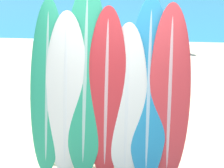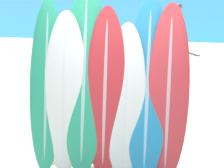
# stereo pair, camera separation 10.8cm
# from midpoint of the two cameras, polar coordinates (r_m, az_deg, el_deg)

# --- Properties ---
(surfboard_rack) EXTENTS (2.00, 0.04, 0.95)m
(surfboard_rack) POSITION_cam_midpoint_polar(r_m,az_deg,el_deg) (4.44, -1.80, -9.15)
(surfboard_rack) COLOR gray
(surfboard_rack) RESTS_ON ground_plane
(surfboard_slot_0) EXTENTS (0.49, 0.74, 2.35)m
(surfboard_slot_0) POSITION_cam_midpoint_polar(r_m,az_deg,el_deg) (4.38, -12.44, -0.52)
(surfboard_slot_0) COLOR #289E70
(surfboard_slot_0) RESTS_ON ground_plane
(surfboard_slot_1) EXTENTS (0.60, 0.65, 2.19)m
(surfboard_slot_1) POSITION_cam_midpoint_polar(r_m,az_deg,el_deg) (4.30, -9.14, -1.80)
(surfboard_slot_1) COLOR silver
(surfboard_slot_1) RESTS_ON ground_plane
(surfboard_slot_2) EXTENTS (0.60, 0.87, 2.56)m
(surfboard_slot_2) POSITION_cam_midpoint_polar(r_m,az_deg,el_deg) (4.24, -5.62, 0.69)
(surfboard_slot_2) COLOR #289E70
(surfboard_slot_2) RESTS_ON ground_plane
(surfboard_slot_3) EXTENTS (0.54, 0.68, 2.26)m
(surfboard_slot_3) POSITION_cam_midpoint_polar(r_m,az_deg,el_deg) (4.19, -1.75, -1.63)
(surfboard_slot_3) COLOR red
(surfboard_slot_3) RESTS_ON ground_plane
(surfboard_slot_4) EXTENTS (0.54, 0.69, 2.05)m
(surfboard_slot_4) POSITION_cam_midpoint_polar(r_m,az_deg,el_deg) (4.18, 1.98, -3.24)
(surfboard_slot_4) COLOR silver
(surfboard_slot_4) RESTS_ON ground_plane
(surfboard_slot_5) EXTENTS (0.57, 0.92, 2.38)m
(surfboard_slot_5) POSITION_cam_midpoint_polar(r_m,az_deg,el_deg) (4.18, 5.99, -0.93)
(surfboard_slot_5) COLOR teal
(surfboard_slot_5) RESTS_ON ground_plane
(surfboard_slot_6) EXTENTS (0.55, 0.74, 2.31)m
(surfboard_slot_6) POSITION_cam_midpoint_polar(r_m,az_deg,el_deg) (4.18, 9.76, -1.67)
(surfboard_slot_6) COLOR red
(surfboard_slot_6) RESTS_ON ground_plane
(person_near_water) EXTENTS (0.26, 0.31, 1.80)m
(person_near_water) POSITION_cam_midpoint_polar(r_m,az_deg,el_deg) (7.85, 5.64, 7.26)
(person_near_water) COLOR beige
(person_near_water) RESTS_ON ground_plane
(person_mid_beach) EXTENTS (0.23, 0.28, 1.64)m
(person_mid_beach) POSITION_cam_midpoint_polar(r_m,az_deg,el_deg) (11.73, 10.87, 10.67)
(person_mid_beach) COLOR #846047
(person_mid_beach) RESTS_ON ground_plane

